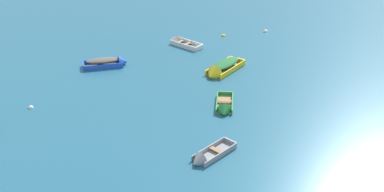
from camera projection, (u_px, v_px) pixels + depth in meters
The scene contains 8 objects.
rowboat_blue_midfield_right at pixel (110, 62), 38.40m from camera, with size 3.57×2.32×1.09m.
rowboat_grey_outer_left at pixel (205, 158), 26.76m from camera, with size 2.52×3.09×0.88m.
rowboat_white_far_right at pixel (179, 42), 42.78m from camera, with size 3.27×2.60×0.98m.
rowboat_green_back_row_right at pixel (224, 109), 31.83m from camera, with size 1.21×3.13×0.96m.
rowboat_yellow_cluster_outer at pixel (221, 69), 37.16m from camera, with size 3.02×4.22×1.27m.
mooring_buoy_between_boats_left at pixel (266, 32), 45.64m from camera, with size 0.43×0.43×0.43m, color silver.
mooring_buoy_trailing at pixel (223, 36), 44.58m from camera, with size 0.39×0.39×0.39m, color yellow.
mooring_buoy_outer_edge at pixel (31, 108), 32.24m from camera, with size 0.33×0.33×0.33m, color silver.
Camera 1 is at (4.23, -6.60, 15.02)m, focal length 46.75 mm.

